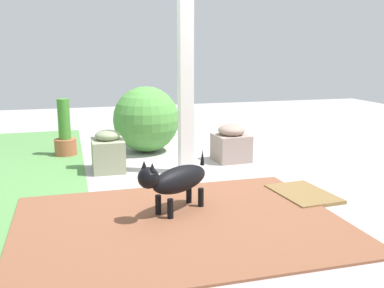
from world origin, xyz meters
name	(u,v)px	position (x,y,z in m)	size (l,w,h in m)	color
ground_plane	(194,182)	(0.00, 0.00, 0.00)	(12.00, 12.00, 0.00)	#B0A6A8
brick_path	(180,223)	(-0.98, 0.38, 0.01)	(1.80, 2.40, 0.02)	brown
porch_pillar	(186,58)	(0.38, -0.02, 1.18)	(0.14, 0.14, 2.36)	white
stone_planter_nearest	(231,144)	(0.71, -0.65, 0.20)	(0.40, 0.40, 0.43)	gray
stone_planter_mid	(108,152)	(0.66, 0.76, 0.20)	(0.42, 0.33, 0.44)	gray
round_shrub	(146,119)	(1.44, 0.21, 0.41)	(0.82, 0.82, 0.82)	#4F933F
terracotta_pot_tall	(65,135)	(1.52, 1.20, 0.25)	(0.26, 0.26, 0.69)	#A9593A
dog	(175,180)	(-0.76, 0.36, 0.28)	(0.49, 0.65, 0.48)	black
doormat	(303,194)	(-0.64, -0.83, 0.01)	(0.63, 0.43, 0.03)	brown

